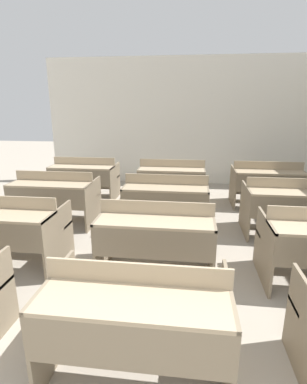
{
  "coord_description": "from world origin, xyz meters",
  "views": [
    {
      "loc": [
        0.24,
        -0.48,
        1.89
      ],
      "look_at": [
        -0.24,
        3.34,
        0.76
      ],
      "focal_mm": 28.0,
      "sensor_mm": 36.0,
      "label": 1
    }
  ],
  "objects_px": {
    "bench_front_center": "(137,315)",
    "bench_back_center": "(172,179)",
    "bench_second_center": "(156,235)",
    "bench_third_right": "(290,204)",
    "bench_second_left": "(6,228)",
    "bench_third_center": "(166,199)",
    "bench_back_right": "(267,182)",
    "bench_third_left": "(55,195)",
    "bench_back_left": "(85,176)"
  },
  "relations": [
    {
      "from": "bench_front_center",
      "to": "bench_back_center",
      "type": "distance_m",
      "value": 4.01
    },
    {
      "from": "bench_back_center",
      "to": "bench_back_right",
      "type": "distance_m",
      "value": 1.81
    },
    {
      "from": "bench_third_left",
      "to": "bench_back_left",
      "type": "distance_m",
      "value": 1.36
    },
    {
      "from": "bench_front_center",
      "to": "bench_second_center",
      "type": "xyz_separation_m",
      "value": [
        -0.02,
        1.35,
        0.0
      ]
    },
    {
      "from": "bench_third_center",
      "to": "bench_back_left",
      "type": "distance_m",
      "value": 2.25
    },
    {
      "from": "bench_third_right",
      "to": "bench_back_right",
      "type": "xyz_separation_m",
      "value": [
        -0.01,
        1.34,
        0.0
      ]
    },
    {
      "from": "bench_second_left",
      "to": "bench_second_center",
      "type": "distance_m",
      "value": 1.79
    },
    {
      "from": "bench_third_center",
      "to": "bench_third_right",
      "type": "distance_m",
      "value": 1.83
    },
    {
      "from": "bench_second_left",
      "to": "bench_second_center",
      "type": "relative_size",
      "value": 1.0
    },
    {
      "from": "bench_back_left",
      "to": "bench_back_center",
      "type": "bearing_deg",
      "value": -0.89
    },
    {
      "from": "bench_third_center",
      "to": "bench_back_center",
      "type": "bearing_deg",
      "value": 89.95
    },
    {
      "from": "bench_third_right",
      "to": "bench_back_center",
      "type": "distance_m",
      "value": 2.27
    },
    {
      "from": "bench_third_left",
      "to": "bench_third_right",
      "type": "relative_size",
      "value": 1.0
    },
    {
      "from": "bench_second_center",
      "to": "bench_back_right",
      "type": "xyz_separation_m",
      "value": [
        1.81,
        2.66,
        0.0
      ]
    },
    {
      "from": "bench_back_left",
      "to": "bench_third_left",
      "type": "bearing_deg",
      "value": -90.72
    },
    {
      "from": "bench_second_center",
      "to": "bench_back_right",
      "type": "height_order",
      "value": "same"
    },
    {
      "from": "bench_front_center",
      "to": "bench_second_left",
      "type": "relative_size",
      "value": 1.0
    },
    {
      "from": "bench_back_center",
      "to": "bench_back_right",
      "type": "xyz_separation_m",
      "value": [
        1.81,
        0.0,
        0.0
      ]
    },
    {
      "from": "bench_second_left",
      "to": "bench_back_right",
      "type": "relative_size",
      "value": 1.0
    },
    {
      "from": "bench_second_left",
      "to": "bench_third_center",
      "type": "distance_m",
      "value": 2.24
    },
    {
      "from": "bench_third_center",
      "to": "bench_back_right",
      "type": "relative_size",
      "value": 1.0
    },
    {
      "from": "bench_front_center",
      "to": "bench_back_center",
      "type": "relative_size",
      "value": 1.0
    },
    {
      "from": "bench_back_center",
      "to": "bench_front_center",
      "type": "bearing_deg",
      "value": -89.71
    },
    {
      "from": "bench_front_center",
      "to": "bench_second_center",
      "type": "distance_m",
      "value": 1.35
    },
    {
      "from": "bench_front_center",
      "to": "bench_third_left",
      "type": "distance_m",
      "value": 3.25
    },
    {
      "from": "bench_second_center",
      "to": "bench_third_center",
      "type": "distance_m",
      "value": 1.33
    },
    {
      "from": "bench_third_left",
      "to": "bench_third_center",
      "type": "distance_m",
      "value": 1.81
    },
    {
      "from": "bench_front_center",
      "to": "bench_back_center",
      "type": "bearing_deg",
      "value": 90.29
    },
    {
      "from": "bench_second_center",
      "to": "bench_third_left",
      "type": "xyz_separation_m",
      "value": [
        -1.81,
        1.33,
        0.0
      ]
    },
    {
      "from": "bench_second_center",
      "to": "bench_back_right",
      "type": "bearing_deg",
      "value": 55.71
    },
    {
      "from": "bench_second_center",
      "to": "bench_front_center",
      "type": "bearing_deg",
      "value": -89.14
    },
    {
      "from": "bench_front_center",
      "to": "bench_third_left",
      "type": "height_order",
      "value": "same"
    },
    {
      "from": "bench_second_center",
      "to": "bench_third_left",
      "type": "distance_m",
      "value": 2.25
    },
    {
      "from": "bench_third_center",
      "to": "bench_back_right",
      "type": "distance_m",
      "value": 2.25
    },
    {
      "from": "bench_second_center",
      "to": "bench_back_center",
      "type": "bearing_deg",
      "value": 90.01
    },
    {
      "from": "bench_second_left",
      "to": "bench_second_center",
      "type": "height_order",
      "value": "same"
    },
    {
      "from": "bench_third_center",
      "to": "bench_third_right",
      "type": "bearing_deg",
      "value": -0.29
    },
    {
      "from": "bench_front_center",
      "to": "bench_back_right",
      "type": "distance_m",
      "value": 4.39
    },
    {
      "from": "bench_second_center",
      "to": "bench_third_right",
      "type": "distance_m",
      "value": 2.25
    },
    {
      "from": "bench_second_left",
      "to": "bench_back_left",
      "type": "distance_m",
      "value": 2.71
    },
    {
      "from": "bench_second_center",
      "to": "bench_third_right",
      "type": "relative_size",
      "value": 1.0
    },
    {
      "from": "bench_front_center",
      "to": "bench_back_center",
      "type": "xyz_separation_m",
      "value": [
        -0.02,
        4.01,
        0.0
      ]
    },
    {
      "from": "bench_second_left",
      "to": "bench_second_center",
      "type": "xyz_separation_m",
      "value": [
        1.79,
        0.02,
        0.0
      ]
    },
    {
      "from": "bench_front_center",
      "to": "bench_third_center",
      "type": "relative_size",
      "value": 1.0
    },
    {
      "from": "bench_back_right",
      "to": "bench_second_left",
      "type": "bearing_deg",
      "value": -143.36
    },
    {
      "from": "bench_second_center",
      "to": "bench_third_left",
      "type": "relative_size",
      "value": 1.0
    },
    {
      "from": "bench_front_center",
      "to": "bench_second_left",
      "type": "xyz_separation_m",
      "value": [
        -1.81,
        1.33,
        0.0
      ]
    },
    {
      "from": "bench_second_center",
      "to": "bench_third_right",
      "type": "xyz_separation_m",
      "value": [
        1.83,
        1.32,
        0.0
      ]
    },
    {
      "from": "bench_front_center",
      "to": "bench_second_center",
      "type": "height_order",
      "value": "same"
    },
    {
      "from": "bench_second_center",
      "to": "bench_back_center",
      "type": "distance_m",
      "value": 2.66
    }
  ]
}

